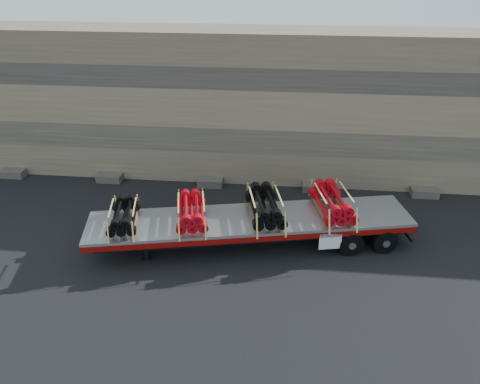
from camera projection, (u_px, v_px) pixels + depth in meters
The scene contains 7 objects.
ground at pixel (267, 243), 18.14m from camera, with size 120.00×120.00×0.00m, color black.
rock_wall at pixel (276, 106), 22.27m from camera, with size 44.00×3.00×7.00m, color #7A6B54.
trailer at pixel (250, 231), 17.75m from camera, with size 12.06×2.32×1.21m, color #B5B8BD, non-canonical shape.
bundle_front at pixel (124, 216), 16.85m from camera, with size 1.01×2.02×0.72m, color black, non-canonical shape.
bundle_midfront at pixel (192, 212), 17.08m from camera, with size 1.11×2.22×0.79m, color red, non-canonical shape.
bundle_midrear at pixel (265, 207), 17.33m from camera, with size 1.22×2.44×0.87m, color black, non-canonical shape.
bundle_rear at pixel (332, 203), 17.58m from camera, with size 1.22×2.45×0.87m, color red, non-canonical shape.
Camera 1 is at (0.54, -15.23, 10.09)m, focal length 35.00 mm.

